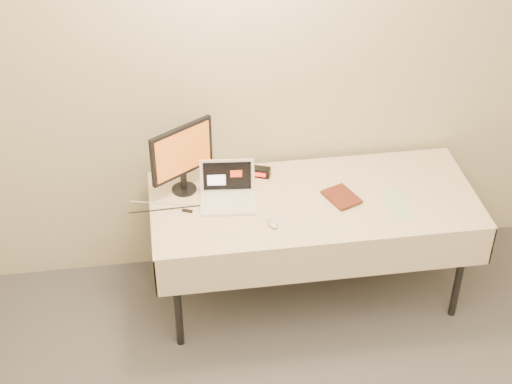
{
  "coord_description": "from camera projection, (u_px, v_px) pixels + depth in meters",
  "views": [
    {
      "loc": [
        -0.84,
        -1.45,
        3.39
      ],
      "look_at": [
        -0.34,
        1.99,
        0.86
      ],
      "focal_mm": 55.0,
      "sensor_mm": 36.0,
      "label": 1
    }
  ],
  "objects": [
    {
      "name": "back_wall",
      "position": [
        303.0,
        66.0,
        4.46
      ],
      "size": [
        4.0,
        0.1,
        2.7
      ],
      "primitive_type": "cube",
      "color": "beige",
      "rests_on": "ground"
    },
    {
      "name": "table",
      "position": [
        314.0,
        208.0,
        4.49
      ],
      "size": [
        1.86,
        0.81,
        0.74
      ],
      "color": "black",
      "rests_on": "ground"
    },
    {
      "name": "laptop",
      "position": [
        228.0,
        192.0,
        4.42
      ],
      "size": [
        0.33,
        0.28,
        0.22
      ],
      "rotation": [
        0.0,
        0.0,
        -0.1
      ],
      "color": "white",
      "rests_on": "table"
    },
    {
      "name": "monitor",
      "position": [
        182.0,
        154.0,
        4.38
      ],
      "size": [
        0.36,
        0.24,
        0.42
      ],
      "rotation": [
        0.0,
        0.0,
        0.57
      ],
      "color": "black",
      "rests_on": "table"
    },
    {
      "name": "book",
      "position": [
        331.0,
        188.0,
        4.36
      ],
      "size": [
        0.15,
        0.08,
        0.21
      ],
      "primitive_type": "imported",
      "rotation": [
        0.0,
        0.0,
        0.39
      ],
      "color": "#9A331C",
      "rests_on": "table"
    },
    {
      "name": "alarm_clock",
      "position": [
        259.0,
        172.0,
        4.62
      ],
      "size": [
        0.14,
        0.1,
        0.06
      ],
      "rotation": [
        0.0,
        0.0,
        -0.37
      ],
      "color": "black",
      "rests_on": "table"
    },
    {
      "name": "clicker",
      "position": [
        272.0,
        223.0,
        4.25
      ],
      "size": [
        0.07,
        0.11,
        0.02
      ],
      "primitive_type": "ellipsoid",
      "rotation": [
        0.0,
        0.0,
        0.27
      ],
      "color": "silver",
      "rests_on": "table"
    },
    {
      "name": "paper_form",
      "position": [
        397.0,
        204.0,
        4.41
      ],
      "size": [
        0.13,
        0.3,
        0.0
      ],
      "primitive_type": "cube",
      "rotation": [
        0.0,
        0.0,
        -0.04
      ],
      "color": "#B6DAAD",
      "rests_on": "table"
    },
    {
      "name": "usb_dongle",
      "position": [
        187.0,
        211.0,
        4.36
      ],
      "size": [
        0.06,
        0.04,
        0.01
      ],
      "primitive_type": "cube",
      "rotation": [
        0.0,
        0.0,
        -0.4
      ],
      "color": "black",
      "rests_on": "table"
    }
  ]
}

